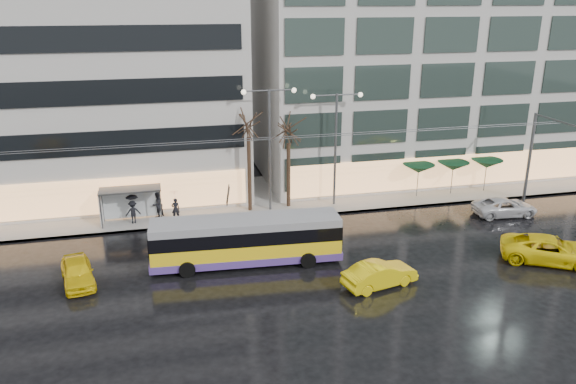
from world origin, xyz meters
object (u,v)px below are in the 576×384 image
object	(u,v)px
trolleybus	(246,242)
taxi_a	(77,272)
street_lamp_near	(270,133)
bus_shelter	(125,198)

from	to	relation	value
trolleybus	taxi_a	world-z (taller)	trolleybus
trolleybus	street_lamp_near	bearing A→B (deg)	69.22
trolleybus	street_lamp_near	world-z (taller)	street_lamp_near
bus_shelter	taxi_a	size ratio (longest dim) A/B	1.03
trolleybus	taxi_a	size ratio (longest dim) A/B	2.80
bus_shelter	street_lamp_near	bearing A→B (deg)	0.63
trolleybus	street_lamp_near	distance (m)	9.97
bus_shelter	trolleybus	bearing A→B (deg)	-48.44
trolleybus	bus_shelter	xyz separation A→B (m)	(-7.24, 8.17, 0.55)
bus_shelter	street_lamp_near	xyz separation A→B (m)	(10.38, 0.11, 4.03)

